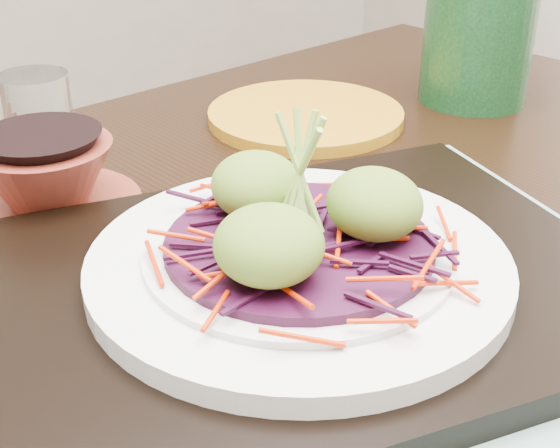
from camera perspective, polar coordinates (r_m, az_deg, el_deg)
dining_table at (r=0.63m, az=1.01°, el=-12.48°), size 1.35×0.96×0.81m
placemat at (r=0.54m, az=1.34°, el=-5.71°), size 0.59×0.51×0.00m
serving_tray at (r=0.53m, az=1.35°, el=-4.64°), size 0.51×0.43×0.02m
white_plate at (r=0.52m, az=1.38°, el=-2.86°), size 0.28×0.28×0.02m
cabbage_bed at (r=0.51m, az=1.39°, el=-1.49°), size 0.18×0.18×0.01m
carrot_julienne at (r=0.51m, az=1.41°, el=-0.64°), size 0.22×0.22×0.01m
guacamole_scoops at (r=0.50m, az=1.48°, el=0.98°), size 0.15×0.14×0.05m
scallion_garnish at (r=0.49m, az=1.46°, el=3.25°), size 0.07×0.07×0.10m
water_glass at (r=0.76m, az=-17.22°, el=7.13°), size 0.07×0.07×0.09m
terracotta_bowl_set at (r=0.67m, az=-16.66°, el=2.82°), size 0.17×0.17×0.06m
yellow_plate at (r=0.85m, az=1.89°, el=7.95°), size 0.26×0.26×0.01m
green_jar at (r=0.92m, az=14.28°, el=12.97°), size 0.16×0.16×0.14m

